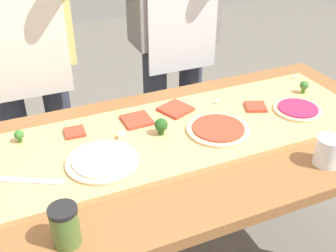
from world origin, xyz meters
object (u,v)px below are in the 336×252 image
pizza_slice_far_left (75,132)px  broccoli_floret_front_left (160,126)px  cheese_crumble_a (121,136)px  cheese_crumble_c (294,77)px  sauce_jar (65,226)px  pizza_slice_center (137,120)px  cook_left (22,42)px  cheese_crumble_b (217,103)px  pizza_whole_beet_magenta (298,109)px  prep_table (166,168)px  cook_right (174,21)px  broccoli_floret_center_left (19,135)px  broccoli_floret_front_mid (304,86)px  pizza_slice_near_right (255,107)px  pizza_whole_white_garlic (103,161)px  pizza_slice_far_right (176,109)px  pizza_whole_tomato_red (218,129)px  flour_cup (328,153)px

pizza_slice_far_left → broccoli_floret_front_left: size_ratio=1.14×
cheese_crumble_a → cheese_crumble_c: cheese_crumble_a is taller
sauce_jar → cheese_crumble_c: bearing=25.2°
pizza_slice_center → cook_left: bearing=123.8°
cheese_crumble_b → cook_left: size_ratio=0.01×
pizza_whole_beet_magenta → cheese_crumble_c: bearing=54.3°
prep_table → sauce_jar: size_ratio=15.88×
sauce_jar → cook_right: size_ratio=0.07×
broccoli_floret_center_left → broccoli_floret_front_mid: broccoli_floret_front_mid is taller
pizza_whole_beet_magenta → broccoli_floret_front_left: (-0.55, 0.06, 0.03)m
cheese_crumble_b → cook_right: bearing=86.7°
pizza_slice_near_right → cook_right: size_ratio=0.05×
pizza_whole_white_garlic → cook_right: cook_right is taller
prep_table → pizza_slice_far_right: size_ratio=16.98×
cheese_crumble_b → cook_right: cook_right is taller
pizza_slice_center → broccoli_floret_front_mid: broccoli_floret_front_mid is taller
pizza_whole_white_garlic → cheese_crumble_b: bearing=20.5°
broccoli_floret_front_mid → cheese_crumble_b: bearing=171.2°
cheese_crumble_a → pizza_slice_near_right: bearing=-0.4°
prep_table → cheese_crumble_b: bearing=29.3°
pizza_whole_white_garlic → cheese_crumble_c: size_ratio=17.41×
pizza_slice_near_right → cheese_crumble_b: bearing=144.2°
pizza_slice_far_right → broccoli_floret_front_mid: 0.56m
pizza_slice_center → broccoli_floret_center_left: broccoli_floret_center_left is taller
sauce_jar → cook_left: cook_left is taller
pizza_whole_tomato_red → cheese_crumble_b: 0.20m
pizza_whole_tomato_red → cook_left: 0.89m
pizza_slice_far_right → pizza_slice_center: bearing=-173.8°
pizza_whole_tomato_red → pizza_slice_near_right: pizza_whole_tomato_red is taller
sauce_jar → cook_left: bearing=88.2°
pizza_whole_beet_magenta → broccoli_floret_center_left: size_ratio=4.04×
prep_table → broccoli_floret_front_left: (-0.00, 0.05, 0.15)m
pizza_slice_near_right → cheese_crumble_c: (0.31, 0.16, 0.00)m
prep_table → cook_left: size_ratio=1.10×
broccoli_floret_center_left → broccoli_floret_front_left: bearing=-17.7°
broccoli_floret_front_mid → sauce_jar: sauce_jar is taller
pizza_whole_tomato_red → cheese_crumble_b: pizza_whole_tomato_red is taller
cheese_crumble_b → cheese_crumble_a: bearing=-168.7°
pizza_slice_far_right → broccoli_floret_center_left: 0.58m
pizza_slice_center → cook_right: size_ratio=0.06×
pizza_slice_far_right → cheese_crumble_a: size_ratio=4.99×
pizza_whole_white_garlic → sauce_jar: sauce_jar is taller
pizza_whole_tomato_red → pizza_slice_center: size_ratio=2.22×
pizza_whole_beet_magenta → flour_cup: flour_cup is taller
cheese_crumble_a → pizza_slice_center: bearing=44.5°
cheese_crumble_c → pizza_slice_near_right: bearing=-152.9°
pizza_slice_far_left → broccoli_floret_center_left: broccoli_floret_center_left is taller
pizza_whole_tomato_red → cook_right: (0.12, 0.66, 0.19)m
pizza_slice_center → sauce_jar: size_ratio=0.88×
pizza_whole_white_garlic → cook_right: 0.90m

